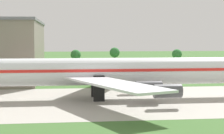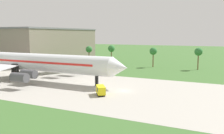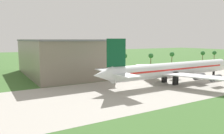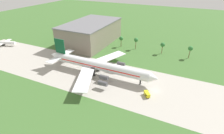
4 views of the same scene
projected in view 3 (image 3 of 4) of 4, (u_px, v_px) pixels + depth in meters
The scene contains 3 objects.
jet_airliner at pixel (173, 69), 96.87m from camera, with size 78.53×60.23×19.77m.
terminal_building at pixel (61, 57), 121.15m from camera, with size 36.72×61.20×19.45m.
palm_tree_row at pixel (167, 55), 164.51m from camera, with size 113.44×3.60×10.33m.
Camera 3 is at (-111.46, -66.16, 19.44)m, focal length 35.00 mm.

